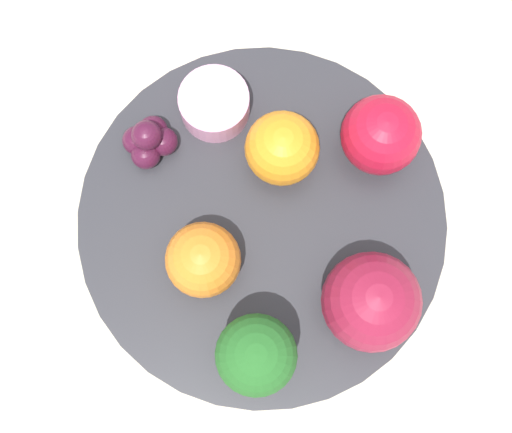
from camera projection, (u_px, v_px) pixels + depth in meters
The scene contains 10 objects.
ground_plane at pixel (256, 235), 0.53m from camera, with size 6.00×6.00×0.00m, color gray.
table_surface at pixel (256, 232), 0.52m from camera, with size 1.20×1.20×0.02m.
bowl at pixel (256, 225), 0.49m from camera, with size 0.25×0.25×0.04m.
broccoli at pixel (241, 354), 0.42m from camera, with size 0.05×0.05×0.07m.
apple_red at pixel (375, 135), 0.46m from camera, with size 0.05×0.05×0.05m.
apple_green at pixel (365, 301), 0.43m from camera, with size 0.06×0.06×0.06m.
orange_front at pixel (276, 148), 0.46m from camera, with size 0.05×0.05×0.05m.
orange_back at pixel (197, 260), 0.45m from camera, with size 0.05×0.05×0.05m.
grape_cluster at pixel (143, 140), 0.47m from camera, with size 0.04×0.04×0.04m.
small_cup at pixel (208, 104), 0.48m from camera, with size 0.05×0.05×0.02m.
Camera 1 is at (-0.09, -0.00, 0.53)m, focal length 50.00 mm.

